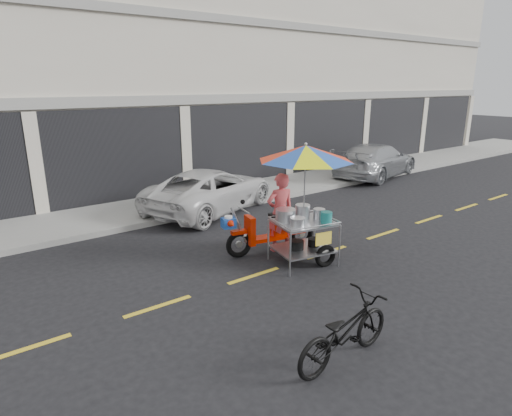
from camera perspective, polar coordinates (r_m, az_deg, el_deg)
ground at (r=9.66m, az=9.35°, el=-5.86°), size 90.00×90.00×0.00m
sidewalk at (r=13.80m, az=-7.17°, el=1.36°), size 45.00×3.00×0.15m
shophouse_block at (r=19.17m, az=-7.90°, el=18.06°), size 36.00×8.11×10.40m
centerline at (r=9.66m, az=9.35°, el=-5.84°), size 42.00×0.10×0.01m
white_pickup at (r=12.57m, az=-6.03°, el=2.44°), size 4.86×3.52×1.23m
silver_pickup at (r=17.71m, az=15.68°, el=6.15°), size 4.87×2.84×1.33m
near_bicycle at (r=6.01m, az=11.68°, el=-15.78°), size 1.75×0.68×0.91m
food_vendor_rig at (r=8.84m, az=5.18°, el=2.92°), size 2.48×2.33×2.51m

